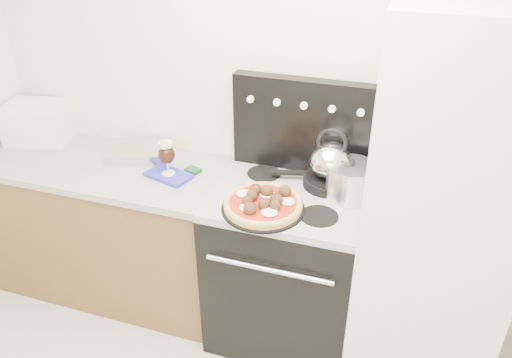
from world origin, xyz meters
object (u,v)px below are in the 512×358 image
at_px(fridge, 438,216).
at_px(pizza, 263,203).
at_px(pizza_pan, 263,208).
at_px(tea_kettle, 331,158).
at_px(stove_body, 287,268).
at_px(toaster_oven, 38,122).
at_px(stock_pot, 350,182).
at_px(beer_glass, 167,158).
at_px(skillet, 329,182).
at_px(base_cabinet, 113,230).
at_px(oven_mitt, 169,175).

relative_size(fridge, pizza, 5.13).
bearing_deg(pizza_pan, tea_kettle, 51.19).
xyz_separation_m(stove_body, toaster_oven, (-1.61, 0.17, 0.57)).
distance_m(pizza, stock_pot, 0.44).
relative_size(beer_glass, pizza_pan, 0.48).
bearing_deg(pizza, stock_pot, 33.29).
distance_m(stove_body, pizza_pan, 0.52).
relative_size(fridge, pizza_pan, 4.82).
distance_m(beer_glass, pizza, 0.61).
bearing_deg(skillet, base_cabinet, -174.94).
height_order(toaster_oven, stock_pot, toaster_oven).
relative_size(fridge, tea_kettle, 8.38).
bearing_deg(stock_pot, oven_mitt, -175.60).
bearing_deg(stove_body, pizza_pan, -115.66).
height_order(base_cabinet, skillet, skillet).
height_order(oven_mitt, beer_glass, beer_glass).
distance_m(base_cabinet, skillet, 1.38).
height_order(base_cabinet, oven_mitt, oven_mitt).
xyz_separation_m(oven_mitt, tea_kettle, (0.83, 0.15, 0.17)).
height_order(pizza, stock_pot, stock_pot).
relative_size(stove_body, pizza_pan, 2.23).
relative_size(fridge, stock_pot, 8.26).
relative_size(stove_body, stock_pot, 3.83).
bearing_deg(pizza, tea_kettle, 51.19).
bearing_deg(oven_mitt, beer_glass, 0.00).
xyz_separation_m(fridge, tea_kettle, (-0.53, 0.16, 0.13)).
distance_m(fridge, tea_kettle, 0.57).
bearing_deg(fridge, stock_pot, 167.80).
distance_m(pizza_pan, tea_kettle, 0.43).
bearing_deg(toaster_oven, stove_body, -20.18).
distance_m(fridge, pizza, 0.80).
bearing_deg(toaster_oven, skillet, -15.20).
distance_m(fridge, beer_glass, 1.36).
xyz_separation_m(fridge, oven_mitt, (-1.36, 0.02, -0.04)).
height_order(beer_glass, tea_kettle, tea_kettle).
bearing_deg(pizza_pan, fridge, 10.83).
relative_size(stove_body, beer_glass, 4.62).
height_order(toaster_oven, oven_mitt, toaster_oven).
xyz_separation_m(toaster_oven, pizza, (1.53, -0.35, -0.05)).
distance_m(skillet, stock_pot, 0.15).
bearing_deg(stock_pot, beer_glass, -175.60).
relative_size(oven_mitt, tea_kettle, 1.06).
distance_m(stove_body, fridge, 0.87).
xyz_separation_m(stove_body, stock_pot, (0.28, 0.07, 0.56)).
height_order(oven_mitt, pizza, pizza).
height_order(toaster_oven, tea_kettle, tea_kettle).
distance_m(toaster_oven, pizza, 1.57).
distance_m(pizza_pan, pizza, 0.03).
distance_m(base_cabinet, pizza, 1.17).
bearing_deg(beer_glass, pizza, -16.15).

